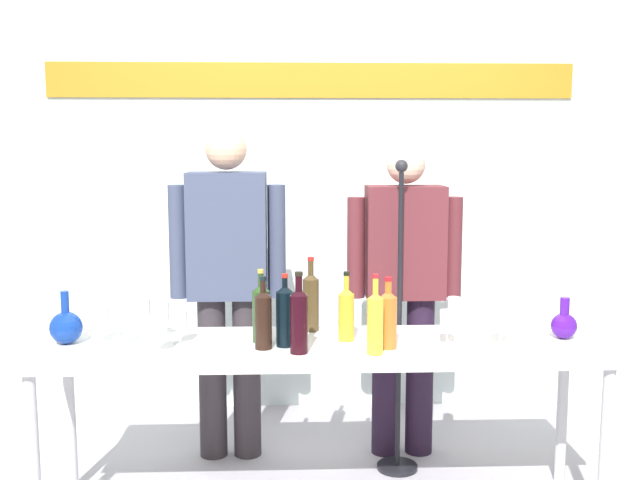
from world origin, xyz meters
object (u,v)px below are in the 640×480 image
(wine_bottle_1, at_px, (263,318))
(wine_glass_left_1, at_px, (158,326))
(presenter_right, at_px, (404,282))
(wine_glass_left_0, at_px, (142,308))
(decanter_blue_left, at_px, (66,327))
(wine_glass_left_2, at_px, (118,323))
(presenter_left, at_px, (228,274))
(microphone_stand, at_px, (399,369))
(wine_bottle_7, at_px, (388,317))
(wine_bottle_4, at_px, (299,318))
(wine_bottle_6, at_px, (285,314))
(wine_bottle_5, at_px, (346,312))
(display_table, at_px, (321,357))
(wine_glass_left_3, at_px, (162,312))
(wine_bottle_0, at_px, (311,300))
(wine_bottle_2, at_px, (375,321))
(wine_glass_right_0, at_px, (448,321))
(wine_glass_left_5, at_px, (101,318))
(wine_glass_right_1, at_px, (454,306))
(wine_bottle_3, at_px, (261,311))
(wine_glass_right_2, at_px, (501,318))
(decanter_blue_right, at_px, (564,324))
(wine_glass_left_4, at_px, (180,321))

(wine_bottle_1, distance_m, wine_glass_left_1, 0.42)
(presenter_right, height_order, wine_glass_left_0, presenter_right)
(decanter_blue_left, relative_size, wine_glass_left_2, 1.65)
(presenter_left, bearing_deg, microphone_stand, -13.54)
(presenter_left, xyz_separation_m, wine_bottle_7, (0.71, -0.69, -0.06))
(wine_bottle_4, relative_size, wine_bottle_6, 1.09)
(wine_bottle_1, distance_m, wine_bottle_5, 0.37)
(presenter_left, bearing_deg, wine_bottle_4, -65.16)
(display_table, xyz_separation_m, wine_glass_left_3, (-0.69, 0.15, 0.17))
(display_table, distance_m, wine_glass_left_3, 0.73)
(wine_bottle_0, distance_m, wine_bottle_1, 0.35)
(wine_bottle_5, bearing_deg, wine_bottle_2, -64.32)
(wine_glass_right_0, bearing_deg, wine_glass_left_5, 176.65)
(wine_bottle_7, xyz_separation_m, wine_glass_left_5, (-1.20, 0.13, -0.02))
(wine_glass_left_5, distance_m, wine_glass_right_1, 1.56)
(wine_bottle_0, relative_size, microphone_stand, 0.22)
(wine_bottle_0, xyz_separation_m, wine_glass_left_2, (-0.81, -0.23, -0.04))
(wine_bottle_3, xyz_separation_m, wine_glass_left_2, (-0.59, -0.05, -0.03))
(presenter_left, xyz_separation_m, wine_glass_right_1, (1.06, -0.38, -0.09))
(microphone_stand, bearing_deg, wine_bottle_1, -142.95)
(wine_glass_left_3, distance_m, microphone_stand, 1.17)
(display_table, height_order, wine_bottle_7, wine_bottle_7)
(wine_bottle_4, height_order, wine_glass_left_2, wine_bottle_4)
(decanter_blue_left, height_order, wine_glass_right_2, decanter_blue_left)
(presenter_right, height_order, wine_bottle_7, presenter_right)
(display_table, height_order, decanter_blue_right, decanter_blue_right)
(wine_bottle_0, height_order, wine_bottle_5, wine_bottle_0)
(wine_glass_left_4, bearing_deg, wine_glass_left_2, -174.07)
(wine_bottle_5, relative_size, wine_glass_right_2, 1.86)
(wine_bottle_0, height_order, wine_bottle_6, wine_bottle_0)
(wine_glass_left_4, bearing_deg, wine_glass_left_3, 125.70)
(wine_bottle_5, distance_m, wine_glass_left_5, 1.04)
(wine_bottle_7, relative_size, wine_glass_left_5, 2.00)
(wine_bottle_0, distance_m, microphone_stand, 0.61)
(decanter_blue_left, relative_size, wine_bottle_7, 0.76)
(wine_bottle_2, bearing_deg, wine_bottle_0, 122.96)
(wine_bottle_5, xyz_separation_m, wine_glass_right_1, (0.51, 0.19, -0.02))
(wine_glass_left_1, bearing_deg, wine_glass_left_3, 97.03)
(wine_glass_left_3, bearing_deg, display_table, -11.83)
(display_table, relative_size, wine_glass_left_0, 16.27)
(wine_bottle_3, bearing_deg, decanter_blue_right, 0.00)
(wine_bottle_1, relative_size, wine_glass_left_0, 2.04)
(presenter_right, relative_size, wine_glass_left_1, 10.81)
(wine_glass_right_0, bearing_deg, wine_bottle_3, 174.65)
(wine_bottle_0, bearing_deg, wine_bottle_4, -99.10)
(wine_bottle_2, relative_size, wine_bottle_6, 1.06)
(decanter_blue_left, xyz_separation_m, wine_glass_left_5, (0.14, 0.01, 0.03))
(wine_bottle_6, relative_size, wine_glass_left_4, 2.16)
(wine_bottle_6, xyz_separation_m, wine_glass_left_3, (-0.54, 0.19, -0.03))
(wine_glass_left_1, distance_m, wine_glass_left_5, 0.31)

